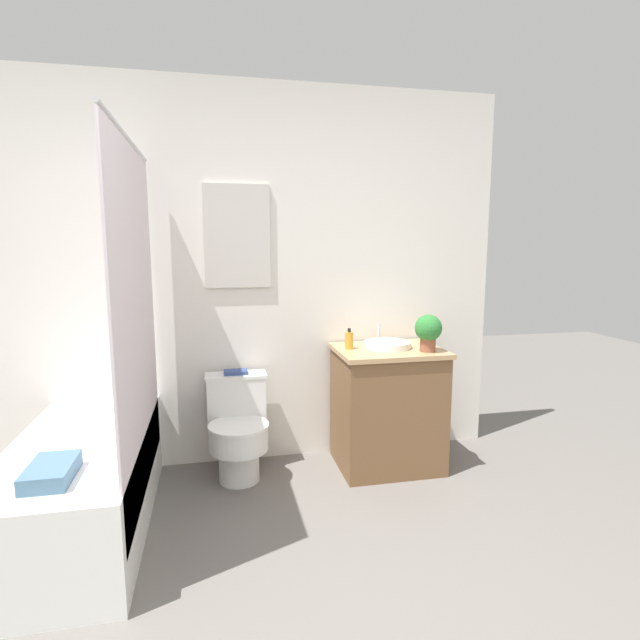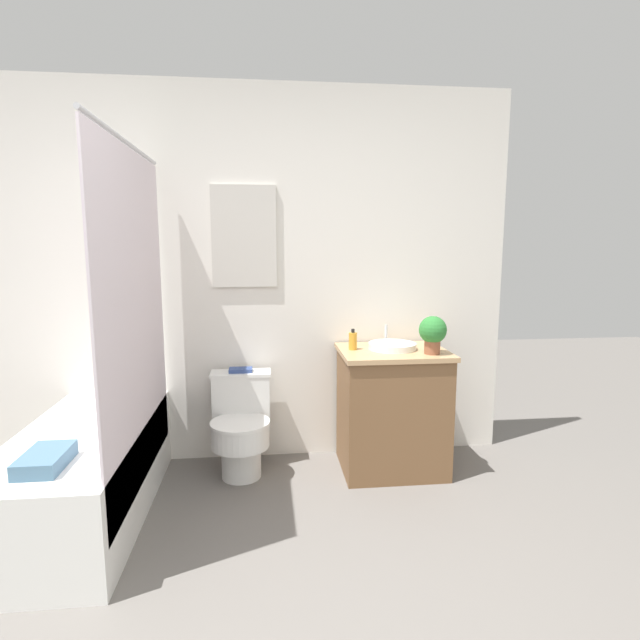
{
  "view_description": "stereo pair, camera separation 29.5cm",
  "coord_description": "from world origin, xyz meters",
  "px_view_note": "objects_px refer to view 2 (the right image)",
  "views": [
    {
      "loc": [
        -0.22,
        -1.22,
        1.47
      ],
      "look_at": [
        0.4,
        1.64,
        1.03
      ],
      "focal_mm": 28.0,
      "sensor_mm": 36.0,
      "label": 1
    },
    {
      "loc": [
        0.07,
        -1.27,
        1.47
      ],
      "look_at": [
        0.4,
        1.64,
        1.03
      ],
      "focal_mm": 28.0,
      "sensor_mm": 36.0,
      "label": 2
    }
  ],
  "objects_px": {
    "toilet": "(241,426)",
    "book_on_tank": "(241,370)",
    "potted_plant": "(433,332)",
    "sink": "(392,346)",
    "soap_bottle": "(353,341)"
  },
  "relations": [
    {
      "from": "soap_bottle",
      "to": "book_on_tank",
      "type": "height_order",
      "value": "soap_bottle"
    },
    {
      "from": "toilet",
      "to": "book_on_tank",
      "type": "xyz_separation_m",
      "value": [
        0.0,
        0.12,
        0.34
      ]
    },
    {
      "from": "sink",
      "to": "book_on_tank",
      "type": "bearing_deg",
      "value": 172.03
    },
    {
      "from": "sink",
      "to": "potted_plant",
      "type": "relative_size",
      "value": 1.45
    },
    {
      "from": "soap_bottle",
      "to": "book_on_tank",
      "type": "relative_size",
      "value": 0.9
    },
    {
      "from": "toilet",
      "to": "sink",
      "type": "relative_size",
      "value": 1.88
    },
    {
      "from": "sink",
      "to": "book_on_tank",
      "type": "relative_size",
      "value": 2.27
    },
    {
      "from": "toilet",
      "to": "sink",
      "type": "xyz_separation_m",
      "value": [
        0.98,
        -0.01,
        0.5
      ]
    },
    {
      "from": "toilet",
      "to": "soap_bottle",
      "type": "distance_m",
      "value": 0.9
    },
    {
      "from": "toilet",
      "to": "sink",
      "type": "bearing_deg",
      "value": -0.72
    },
    {
      "from": "potted_plant",
      "to": "book_on_tank",
      "type": "height_order",
      "value": "potted_plant"
    },
    {
      "from": "book_on_tank",
      "to": "sink",
      "type": "bearing_deg",
      "value": -7.97
    },
    {
      "from": "toilet",
      "to": "soap_bottle",
      "type": "xyz_separation_m",
      "value": [
        0.72,
        -0.0,
        0.54
      ]
    },
    {
      "from": "toilet",
      "to": "potted_plant",
      "type": "distance_m",
      "value": 1.35
    },
    {
      "from": "toilet",
      "to": "potted_plant",
      "type": "bearing_deg",
      "value": -8.59
    }
  ]
}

